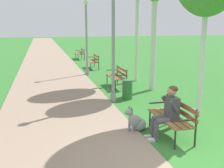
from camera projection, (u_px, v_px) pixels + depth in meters
The scene contains 11 objects.
ground_plane at pixel (179, 161), 5.27m from camera, with size 120.00×120.00×0.00m, color #33752D.
paved_path at pixel (46, 51), 27.42m from camera, with size 3.54×60.00×0.04m, color gray.
park_bench_near at pixel (173, 115), 6.37m from camera, with size 0.55×1.50×0.85m.
park_bench_mid at pixel (118, 75), 11.51m from camera, with size 0.55×1.50×0.85m.
park_bench_far at pixel (93, 60), 16.47m from camera, with size 0.55×1.50×0.85m.
park_bench_furthest at pixel (81, 53), 21.07m from camera, with size 0.55×1.50×0.85m.
person_seated_on_near_bench at pixel (167, 110), 6.19m from camera, with size 0.74×0.49×1.25m.
dog_grey at pixel (136, 122), 6.65m from camera, with size 0.80×0.43×0.71m.
lamp_post_near at pixel (113, 35), 8.85m from camera, with size 0.24×0.24×4.40m.
lamp_post_mid at pixel (86, 36), 13.94m from camera, with size 0.24×0.24×3.94m.
litter_bin at pixel (127, 89), 9.61m from camera, with size 0.36×0.36×0.70m, color #2D6638.
Camera 1 is at (-2.51, -4.33, 2.59)m, focal length 43.13 mm.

